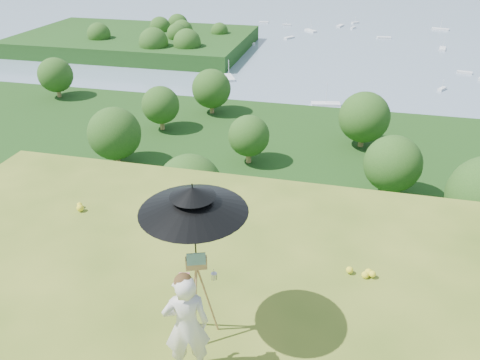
% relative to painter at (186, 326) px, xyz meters
% --- Properties ---
extents(forest_slope, '(140.00, 56.00, 22.00)m').
position_rel_painter_xyz_m(forest_slope, '(0.64, 33.36, -29.78)').
color(forest_slope, '#1A350E').
rests_on(forest_slope, bay_water).
extents(shoreline_tier, '(170.00, 28.00, 8.00)m').
position_rel_painter_xyz_m(shoreline_tier, '(0.64, 73.36, -36.78)').
color(shoreline_tier, '#6C6556').
rests_on(shoreline_tier, bay_water).
extents(bay_water, '(700.00, 700.00, 0.00)m').
position_rel_painter_xyz_m(bay_water, '(0.64, 238.36, -34.78)').
color(bay_water, slate).
rests_on(bay_water, ground).
extents(peninsula, '(90.00, 60.00, 12.00)m').
position_rel_painter_xyz_m(peninsula, '(-74.36, 153.36, -29.78)').
color(peninsula, '#1A350E').
rests_on(peninsula, bay_water).
extents(slope_trees, '(110.00, 50.00, 6.00)m').
position_rel_painter_xyz_m(slope_trees, '(0.64, 33.36, -15.78)').
color(slope_trees, '#1C4514').
rests_on(slope_trees, forest_slope).
extents(harbor_town, '(110.00, 22.00, 5.00)m').
position_rel_painter_xyz_m(harbor_town, '(0.64, 73.36, -30.28)').
color(harbor_town, silver).
rests_on(harbor_town, shoreline_tier).
extents(moored_boats, '(140.00, 140.00, 0.70)m').
position_rel_painter_xyz_m(moored_boats, '(-11.86, 159.36, -34.43)').
color(moored_boats, white).
rests_on(moored_boats, bay_water).
extents(painter, '(0.66, 0.55, 1.55)m').
position_rel_painter_xyz_m(painter, '(0.00, 0.00, 0.00)').
color(painter, beige).
rests_on(painter, ground).
extents(field_easel, '(0.71, 0.71, 1.45)m').
position_rel_painter_xyz_m(field_easel, '(-0.05, 0.61, -0.05)').
color(field_easel, '#A57545').
rests_on(field_easel, ground).
extents(sun_umbrella, '(1.64, 1.64, 1.20)m').
position_rel_painter_xyz_m(sun_umbrella, '(-0.06, 0.64, 1.02)').
color(sun_umbrella, black).
rests_on(sun_umbrella, field_easel).
extents(painter_cap, '(0.26, 0.29, 0.10)m').
position_rel_painter_xyz_m(painter_cap, '(0.00, 0.00, 0.73)').
color(painter_cap, '#C96E70').
rests_on(painter_cap, painter).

